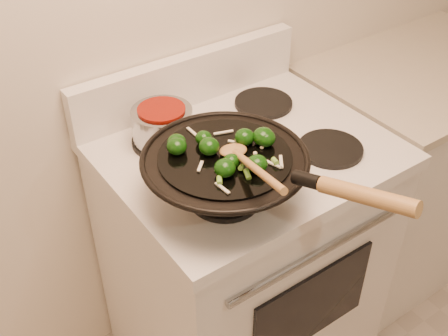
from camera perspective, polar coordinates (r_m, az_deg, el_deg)
stove at (r=1.88m, az=1.89°, el=-9.03°), size 0.78×0.67×1.08m
counter_unit at (r=2.39m, az=18.16°, el=0.17°), size 0.87×0.62×0.91m
wok at (r=1.35m, az=0.25°, el=-0.66°), size 0.40×0.66×0.24m
stirfry at (r=1.31m, az=0.48°, el=2.12°), size 0.24×0.27×0.05m
wooden_spoon at (r=1.24m, az=2.24°, el=0.72°), size 0.12×0.30×0.11m
saucepan at (r=1.57m, az=-6.25°, el=4.43°), size 0.17×0.27×0.10m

